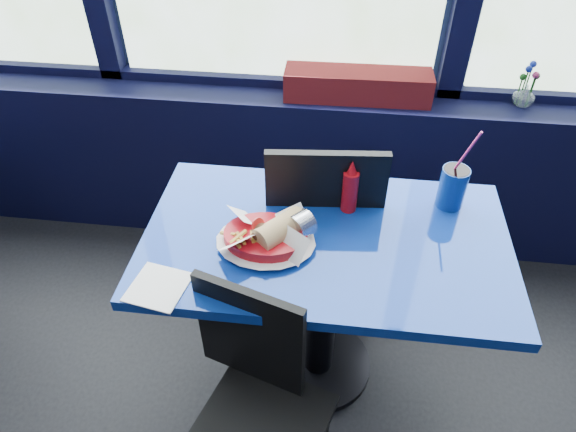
# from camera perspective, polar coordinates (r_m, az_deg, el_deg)

# --- Properties ---
(window_sill) EXTENTS (5.00, 0.26, 0.80)m
(window_sill) POSITION_cam_1_polar(r_m,az_deg,el_deg) (2.60, -1.46, 5.73)
(window_sill) COLOR black
(window_sill) RESTS_ON ground
(near_table) EXTENTS (1.20, 0.70, 0.75)m
(near_table) POSITION_cam_1_polar(r_m,az_deg,el_deg) (1.82, 3.97, -6.47)
(near_table) COLOR black
(near_table) RESTS_ON ground
(chair_near_front) EXTENTS (0.47, 0.47, 0.82)m
(chair_near_front) POSITION_cam_1_polar(r_m,az_deg,el_deg) (1.66, -3.48, -18.95)
(chair_near_front) COLOR black
(chair_near_front) RESTS_ON ground
(chair_near_back) EXTENTS (0.48, 0.48, 0.97)m
(chair_near_back) POSITION_cam_1_polar(r_m,az_deg,el_deg) (2.03, 4.43, -0.72)
(chair_near_back) COLOR black
(chair_near_back) RESTS_ON ground
(planter_box) EXTENTS (0.64, 0.17, 0.13)m
(planter_box) POSITION_cam_1_polar(r_m,az_deg,el_deg) (2.34, 7.73, 14.23)
(planter_box) COLOR maroon
(planter_box) RESTS_ON window_sill
(flower_vase) EXTENTS (0.12, 0.13, 0.20)m
(flower_vase) POSITION_cam_1_polar(r_m,az_deg,el_deg) (2.48, 24.83, 12.31)
(flower_vase) COLOR silver
(flower_vase) RESTS_ON window_sill
(food_basket) EXTENTS (0.35, 0.35, 0.10)m
(food_basket) POSITION_cam_1_polar(r_m,az_deg,el_deg) (1.63, -2.29, -2.22)
(food_basket) COLOR #A90B14
(food_basket) RESTS_ON near_table
(ketchup_bottle) EXTENTS (0.05, 0.05, 0.20)m
(ketchup_bottle) POSITION_cam_1_polar(r_m,az_deg,el_deg) (1.74, 6.92, 3.04)
(ketchup_bottle) COLOR #A90B14
(ketchup_bottle) RESTS_ON near_table
(soda_cup) EXTENTS (0.09, 0.09, 0.32)m
(soda_cup) POSITION_cam_1_polar(r_m,az_deg,el_deg) (1.85, 17.82, 3.15)
(soda_cup) COLOR navy
(soda_cup) RESTS_ON near_table
(napkin) EXTENTS (0.19, 0.19, 0.00)m
(napkin) POSITION_cam_1_polar(r_m,az_deg,el_deg) (1.58, -14.22, -7.65)
(napkin) COLOR white
(napkin) RESTS_ON near_table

